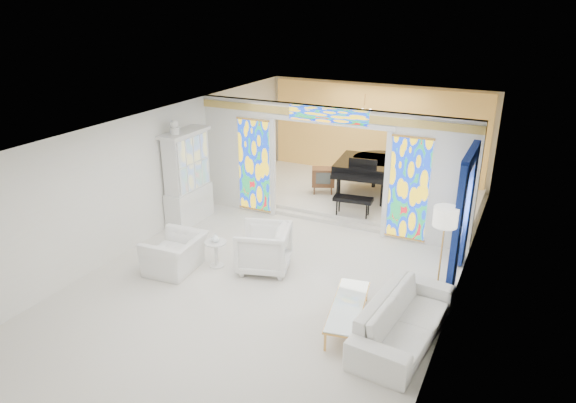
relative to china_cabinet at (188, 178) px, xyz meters
The scene contains 24 objects.
floor 3.47m from the china_cabinet, 10.50° to the right, with size 12.00×12.00×0.00m, color beige.
ceiling 3.75m from the china_cabinet, 10.50° to the right, with size 7.00×12.00×0.02m, color white.
wall_back 6.30m from the china_cabinet, 59.24° to the left, with size 7.00×0.02×3.00m, color silver.
wall_front 7.35m from the china_cabinet, 64.01° to the right, with size 7.00×0.02×3.00m, color silver.
wall_left 0.74m from the china_cabinet, 115.42° to the right, with size 0.02×12.00×3.00m, color silver.
wall_right 6.75m from the china_cabinet, ahead, with size 0.02×12.00×3.00m, color silver.
partition_wall 3.54m from the china_cabinet, 23.50° to the left, with size 7.00×0.22×3.00m.
stained_glass_left 1.76m from the china_cabinet, 47.47° to the left, with size 0.90×0.04×2.40m, color gold.
stained_glass_right 5.41m from the china_cabinet, 13.85° to the left, with size 0.90×0.04×2.40m, color gold.
stained_glass_transom 3.84m from the china_cabinet, 21.91° to the left, with size 2.00×0.04×0.34m, color gold.
alcove_platform 4.88m from the china_cabinet, 47.45° to the left, with size 6.80×3.80×0.18m, color beige.
gold_curtain_back 6.19m from the china_cabinet, 58.67° to the left, with size 6.70×0.10×2.90m, color gold.
chandelier 5.02m from the china_cabinet, 44.89° to the left, with size 0.48×0.48×0.30m, color gold.
blue_drapes 6.63m from the china_cabinet, ahead, with size 0.14×1.85×2.65m.
china_cabinet is the anchor object (origin of this frame).
armchair_left 2.69m from the china_cabinet, 60.47° to the right, with size 1.17×1.02×0.76m, color silver.
armchair_right 3.29m from the china_cabinet, 25.37° to the right, with size 1.04×1.07×0.97m, color white.
sofa 6.68m from the china_cabinet, 21.70° to the right, with size 2.58×1.01×0.75m, color silver.
side_table 2.71m from the china_cabinet, 41.54° to the right, with size 0.59×0.59×0.58m.
vase 2.64m from the china_cabinet, 41.54° to the right, with size 0.18×0.18×0.19m, color silver.
coffee_table 5.81m from the china_cabinet, 25.61° to the right, with size 0.87×1.85×0.40m.
floor_lamp 6.48m from the china_cabinet, ahead, with size 0.57×0.57×1.84m.
grand_piano 5.14m from the china_cabinet, 43.92° to the left, with size 2.05×3.18×1.21m.
tv_console 3.89m from the china_cabinet, 50.64° to the left, with size 0.75×0.65×0.74m.
Camera 1 is at (4.40, -9.20, 5.34)m, focal length 32.00 mm.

